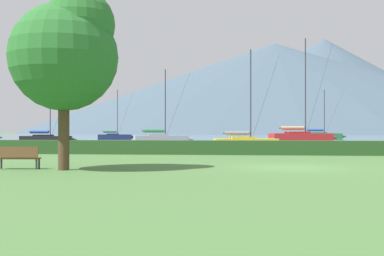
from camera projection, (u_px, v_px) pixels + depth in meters
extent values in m
plane|color=#477038|center=(288.00, 168.00, 21.09)|extent=(1000.00, 1000.00, 0.00)
cube|color=slate|center=(250.00, 135.00, 157.30)|extent=(320.00, 246.00, 0.00)
cube|color=#284C23|center=(273.00, 148.00, 32.03)|extent=(80.00, 1.20, 0.95)
cube|color=black|center=(46.00, 140.00, 59.54)|extent=(6.12, 2.52, 0.94)
cone|color=black|center=(73.00, 140.00, 59.44)|extent=(1.08, 0.88, 0.80)
cube|color=black|center=(43.00, 137.00, 59.55)|extent=(2.33, 1.61, 0.60)
cylinder|color=#333338|center=(50.00, 107.00, 59.54)|extent=(0.12, 0.12, 8.09)
cylinder|color=#333338|center=(39.00, 132.00, 59.56)|extent=(2.69, 0.32, 0.10)
cylinder|color=#2847A3|center=(39.00, 132.00, 59.56)|extent=(2.31, 0.56, 0.38)
cylinder|color=#333338|center=(61.00, 108.00, 59.50)|extent=(2.83, 0.25, 7.69)
cube|color=#9E9EA3|center=(161.00, 140.00, 58.73)|extent=(6.86, 4.23, 1.02)
cone|color=#9E9EA3|center=(190.00, 139.00, 59.57)|extent=(1.33, 1.18, 0.87)
cube|color=gray|center=(158.00, 137.00, 58.65)|extent=(2.79, 2.26, 0.65)
cylinder|color=#333338|center=(165.00, 104.00, 58.88)|extent=(0.13, 0.13, 8.55)
cylinder|color=#333338|center=(153.00, 131.00, 58.53)|extent=(2.79, 1.06, 0.11)
cylinder|color=#2D7542|center=(153.00, 131.00, 58.53)|extent=(2.48, 1.20, 0.41)
cylinder|color=#333338|center=(178.00, 106.00, 59.22)|extent=(2.92, 1.04, 8.13)
cube|color=red|center=(301.00, 138.00, 63.33)|extent=(8.41, 4.60, 1.25)
cone|color=red|center=(333.00, 138.00, 63.97)|extent=(1.59, 1.37, 1.07)
cube|color=#A52020|center=(297.00, 135.00, 63.27)|extent=(3.34, 2.58, 0.80)
cylinder|color=#333338|center=(305.00, 88.00, 63.46)|extent=(0.16, 0.16, 13.10)
cylinder|color=#333338|center=(292.00, 128.00, 63.18)|extent=(3.52, 1.01, 0.14)
cylinder|color=tan|center=(292.00, 128.00, 63.18)|extent=(3.08, 1.23, 0.50)
cylinder|color=#333338|center=(319.00, 91.00, 63.72)|extent=(3.69, 0.96, 12.46)
cube|color=gold|center=(245.00, 144.00, 43.39)|extent=(5.95, 3.14, 0.89)
cone|color=gold|center=(280.00, 143.00, 43.76)|extent=(1.11, 0.95, 0.76)
cube|color=gold|center=(242.00, 140.00, 43.35)|extent=(2.35, 1.79, 0.57)
cylinder|color=#333338|center=(251.00, 96.00, 43.47)|extent=(0.11, 0.11, 8.48)
cylinder|color=#333338|center=(237.00, 133.00, 43.30)|extent=(2.51, 0.66, 0.10)
cylinder|color=gray|center=(237.00, 133.00, 43.30)|extent=(2.19, 0.82, 0.36)
cylinder|color=#333338|center=(265.00, 99.00, 43.62)|extent=(2.63, 0.62, 8.06)
cube|color=#236B38|center=(321.00, 136.00, 86.10)|extent=(7.17, 2.95, 1.10)
cone|color=#236B38|center=(343.00, 136.00, 85.99)|extent=(1.27, 1.03, 0.94)
cube|color=#206032|center=(319.00, 134.00, 86.11)|extent=(2.73, 1.88, 0.70)
cylinder|color=#333338|center=(324.00, 113.00, 86.10)|extent=(0.14, 0.14, 8.36)
cylinder|color=#333338|center=(315.00, 130.00, 86.13)|extent=(3.15, 0.37, 0.12)
cylinder|color=#2847A3|center=(315.00, 130.00, 86.13)|extent=(2.71, 0.65, 0.44)
cylinder|color=#333338|center=(334.00, 114.00, 86.05)|extent=(3.32, 0.29, 7.96)
cube|color=navy|center=(115.00, 137.00, 85.02)|extent=(6.15, 3.54, 0.92)
cone|color=navy|center=(134.00, 137.00, 85.60)|extent=(1.18, 1.03, 0.78)
cube|color=#1B2449|center=(113.00, 135.00, 84.97)|extent=(2.47, 1.95, 0.58)
cylinder|color=#333338|center=(117.00, 113.00, 85.13)|extent=(0.12, 0.12, 8.34)
cylinder|color=#333338|center=(110.00, 132.00, 84.89)|extent=(2.55, 0.83, 0.10)
cylinder|color=#2D7542|center=(110.00, 132.00, 84.89)|extent=(2.24, 0.97, 0.37)
cylinder|color=#333338|center=(125.00, 114.00, 85.37)|extent=(2.67, 0.80, 7.93)
cube|color=brown|center=(19.00, 158.00, 20.26)|extent=(1.81, 0.61, 0.06)
cube|color=brown|center=(17.00, 152.00, 20.08)|extent=(1.78, 0.28, 0.45)
cylinder|color=#333338|center=(39.00, 163.00, 20.41)|extent=(0.08, 0.08, 0.45)
cylinder|color=#333338|center=(1.00, 163.00, 20.44)|extent=(0.08, 0.08, 0.45)
cylinder|color=#333338|center=(36.00, 164.00, 20.08)|extent=(0.08, 0.08, 0.45)
cylinder|color=#4C3823|center=(64.00, 132.00, 19.76)|extent=(0.46, 0.46, 3.10)
sphere|color=#296A2C|center=(64.00, 57.00, 19.78)|extent=(4.45, 4.45, 4.45)
sphere|color=#296A2C|center=(80.00, 24.00, 19.72)|extent=(2.89, 2.89, 2.89)
cone|color=#425666|center=(274.00, 88.00, 333.33)|extent=(340.18, 340.18, 62.04)
cone|color=#425666|center=(324.00, 86.00, 348.72)|extent=(217.52, 217.52, 68.33)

